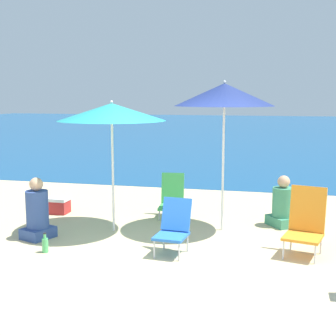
% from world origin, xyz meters
% --- Properties ---
extents(ground_plane, '(60.00, 60.00, 0.00)m').
position_xyz_m(ground_plane, '(0.00, 0.00, 0.00)').
color(ground_plane, '#D1BA89').
extents(sea_water, '(60.00, 40.00, 0.01)m').
position_xyz_m(sea_water, '(0.00, 25.09, 0.00)').
color(sea_water, navy).
rests_on(sea_water, ground).
extents(beach_umbrella_navy, '(1.53, 1.53, 2.34)m').
position_xyz_m(beach_umbrella_navy, '(0.41, 1.98, 2.13)').
color(beach_umbrella_navy, white).
rests_on(beach_umbrella_navy, ground).
extents(beach_umbrella_teal, '(1.66, 1.66, 2.04)m').
position_xyz_m(beach_umbrella_teal, '(-1.26, 1.55, 1.87)').
color(beach_umbrella_teal, white).
rests_on(beach_umbrella_teal, ground).
extents(beach_chair_orange, '(0.59, 0.66, 0.90)m').
position_xyz_m(beach_chair_orange, '(1.63, 1.12, 0.44)').
color(beach_chair_orange, silver).
rests_on(beach_chair_orange, ground).
extents(beach_chair_green, '(0.45, 0.59, 0.75)m').
position_xyz_m(beach_chair_green, '(-0.57, 2.64, 0.34)').
color(beach_chair_green, silver).
rests_on(beach_chair_green, ground).
extents(beach_chair_blue, '(0.45, 0.59, 0.73)m').
position_xyz_m(beach_chair_blue, '(-0.10, 0.75, 0.37)').
color(beach_chair_blue, silver).
rests_on(beach_chair_blue, ground).
extents(person_seated_near, '(0.57, 0.59, 0.84)m').
position_xyz_m(person_seated_near, '(1.34, 2.45, 0.33)').
color(person_seated_near, '#3F8C66').
rests_on(person_seated_near, ground).
extents(person_seated_far, '(0.49, 0.53, 0.92)m').
position_xyz_m(person_seated_far, '(-2.22, 0.90, 0.38)').
color(person_seated_far, '#334C8C').
rests_on(person_seated_far, ground).
extents(water_bottle, '(0.09, 0.09, 0.28)m').
position_xyz_m(water_bottle, '(-1.80, 0.34, 0.11)').
color(water_bottle, '#4CB266').
rests_on(water_bottle, ground).
extents(cooler_box, '(0.39, 0.31, 0.29)m').
position_xyz_m(cooler_box, '(-2.62, 2.35, 0.15)').
color(cooler_box, '#B72828').
rests_on(cooler_box, ground).
extents(seagull, '(0.27, 0.11, 0.23)m').
position_xyz_m(seagull, '(-0.97, 4.38, 0.14)').
color(seagull, gold).
rests_on(seagull, ground).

